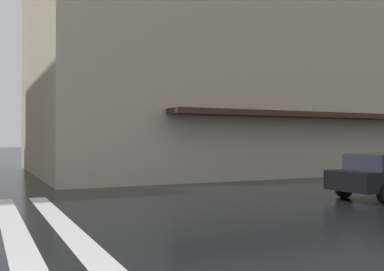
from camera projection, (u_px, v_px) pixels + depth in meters
The scene contains 1 object.
haussmann_block_corner at pixel (265, 5), 29.56m from camera, with size 16.39×29.14×22.01m.
Camera 1 is at (-4.45, -0.58, 1.85)m, focal length 41.71 mm.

